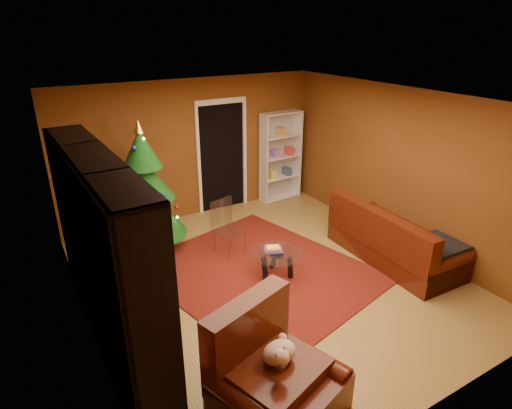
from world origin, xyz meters
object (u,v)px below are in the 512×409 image
christmas_tree (145,189)px  acrylic_chair (230,231)px  armchair (279,376)px  media_unit (106,259)px  white_bookshelf (281,157)px  dog (279,352)px  gift_box_red (146,237)px  gift_box_teal (128,250)px  rug (259,272)px  coffee_table (276,264)px  gift_box_green (166,237)px  sofa (396,233)px

christmas_tree → acrylic_chair: christmas_tree is taller
armchair → acrylic_chair: (1.01, 2.99, -0.03)m
media_unit → white_bookshelf: bearing=32.7°
armchair → dog: (0.03, 0.06, 0.22)m
media_unit → white_bookshelf: (4.14, 2.86, -0.23)m
christmas_tree → white_bookshelf: (3.08, 0.74, -0.13)m
gift_box_red → dog: size_ratio=0.60×
dog → gift_box_teal: bearing=80.0°
rug → coffee_table: coffee_table is taller
media_unit → dog: 2.08m
white_bookshelf → gift_box_teal: bearing=-168.7°
christmas_tree → gift_box_green: christmas_tree is taller
coffee_table → rug: bearing=128.8°
christmas_tree → gift_box_red: (-0.02, 0.17, -0.93)m
sofa → acrylic_chair: (-2.18, 1.46, -0.05)m
rug → gift_box_teal: size_ratio=10.97×
gift_box_green → armchair: 3.88m
gift_box_teal → acrylic_chair: 1.66m
media_unit → gift_box_red: size_ratio=12.48×
christmas_tree → sofa: size_ratio=1.01×
media_unit → christmas_tree: size_ratio=1.39×
gift_box_red → coffee_table: (1.36, -2.00, 0.09)m
rug → christmas_tree: bearing=125.9°
gift_box_red → white_bookshelf: bearing=10.3°
media_unit → acrylic_chair: media_unit is taller
media_unit → gift_box_red: bearing=63.7°
white_bookshelf → acrylic_chair: size_ratio=2.31×
rug → sofa: size_ratio=1.49×
gift_box_green → acrylic_chair: acrylic_chair is taller
gift_box_green → armchair: bearing=-93.2°
rug → gift_box_teal: (-1.59, 1.46, 0.14)m
dog → sofa: sofa is taller
white_bookshelf → coffee_table: 3.18m
media_unit → gift_box_red: media_unit is taller
gift_box_teal → sofa: (3.66, -2.17, 0.31)m
rug → gift_box_red: size_ratio=13.21×
white_bookshelf → gift_box_green: bearing=-168.4°
christmas_tree → gift_box_red: size_ratio=8.99×
gift_box_red → coffee_table: 2.41m
white_bookshelf → acrylic_chair: white_bookshelf is taller
christmas_tree → armchair: 3.90m
gift_box_teal → acrylic_chair: acrylic_chair is taller
armchair → sofa: bearing=7.7°
dog → acrylic_chair: acrylic_chair is taller
rug → sofa: sofa is taller
gift_box_teal → dog: 3.71m
christmas_tree → gift_box_teal: 1.01m
coffee_table → white_bookshelf: bearing=55.7°
media_unit → christmas_tree: (1.06, 2.12, -0.10)m
gift_box_green → acrylic_chair: (0.79, -0.87, 0.29)m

